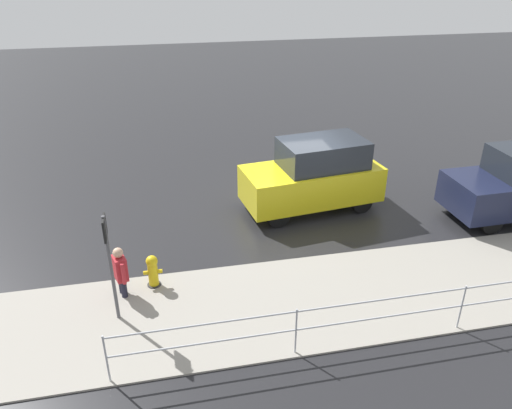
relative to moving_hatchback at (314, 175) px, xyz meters
The scene contains 7 objects.
ground_plane 1.20m from the moving_hatchback, ahead, with size 60.00×60.00×0.00m, color black.
kerb_strip 4.36m from the moving_hatchback, 81.53° to the left, with size 24.00×3.20×0.04m, color gray.
moving_hatchback is the anchor object (origin of this frame).
fire_hydrant 5.58m from the moving_hatchback, 32.46° to the left, with size 0.42×0.31×0.80m.
pedestrian 6.22m from the moving_hatchback, 30.83° to the left, with size 0.34×0.55×1.22m.
metal_railing 5.69m from the moving_hatchback, 85.23° to the left, with size 10.11×0.04×1.05m.
sign_post 6.73m from the moving_hatchback, 36.10° to the left, with size 0.07×0.44×2.40m.
Camera 1 is at (3.70, 12.43, 6.76)m, focal length 35.00 mm.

